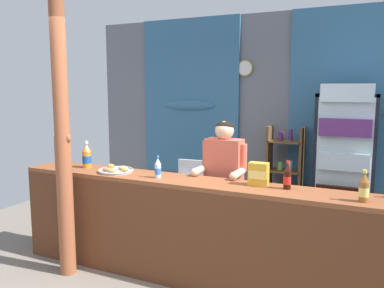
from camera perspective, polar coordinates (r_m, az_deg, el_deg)
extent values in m
plane|color=slate|center=(4.58, 2.87, -15.82)|extent=(7.18, 7.18, 0.00)
cube|color=slate|center=(5.82, 9.49, 3.91)|extent=(5.25, 0.12, 2.88)
cube|color=teal|center=(6.10, -0.29, 6.73)|extent=(1.58, 0.04, 2.35)
ellipsoid|color=teal|center=(6.09, -0.37, 5.62)|extent=(0.87, 0.10, 0.16)
cube|color=teal|center=(5.50, 22.69, 5.95)|extent=(1.72, 0.04, 2.35)
ellipsoid|color=teal|center=(5.49, 22.61, 4.72)|extent=(0.95, 0.10, 0.16)
cylinder|color=tan|center=(5.79, 7.65, 10.75)|extent=(0.23, 0.03, 0.23)
cylinder|color=white|center=(5.78, 7.60, 10.76)|extent=(0.20, 0.01, 0.20)
cube|color=beige|center=(5.97, 2.75, 8.91)|extent=(0.24, 0.02, 0.18)
cube|color=brown|center=(3.72, 0.69, -5.61)|extent=(3.85, 0.45, 0.04)
cube|color=brown|center=(3.70, -0.68, -13.79)|extent=(3.85, 0.04, 0.95)
cube|color=brown|center=(4.92, -19.90, -8.66)|extent=(0.08, 0.40, 0.95)
cylinder|color=#995133|center=(4.16, -17.71, -8.49)|extent=(0.16, 0.16, 1.39)
cylinder|color=#995133|center=(4.00, -18.59, 11.03)|extent=(0.14, 0.14, 1.39)
ellipsoid|color=#995133|center=(3.97, -17.39, 0.78)|extent=(0.06, 0.05, 0.08)
cube|color=black|center=(5.40, 21.34, -2.71)|extent=(0.67, 0.04, 1.79)
cube|color=black|center=(5.15, 17.59, -3.03)|extent=(0.04, 0.61, 1.79)
cube|color=black|center=(5.11, 24.65, -3.49)|extent=(0.04, 0.61, 1.79)
cube|color=black|center=(5.03, 21.62, 6.56)|extent=(0.67, 0.61, 0.04)
cube|color=black|center=(5.35, 20.63, -12.29)|extent=(0.67, 0.61, 0.08)
cube|color=silver|center=(4.83, 20.86, -3.32)|extent=(0.61, 0.02, 1.63)
cylinder|color=#B7B7BC|center=(4.79, 24.11, -4.18)|extent=(0.02, 0.02, 0.40)
cube|color=silver|center=(5.20, 20.90, -7.16)|extent=(0.59, 0.53, 0.02)
cube|color=black|center=(5.06, 20.85, -6.30)|extent=(0.55, 0.49, 0.20)
cube|color=silver|center=(5.12, 21.12, -2.99)|extent=(0.59, 0.53, 0.02)
cube|color=silver|center=(4.98, 21.07, -2.00)|extent=(0.55, 0.49, 0.20)
cube|color=silver|center=(5.06, 21.34, 1.30)|extent=(0.59, 0.53, 0.02)
cube|color=#56286B|center=(4.93, 21.30, 2.42)|extent=(0.55, 0.49, 0.20)
cube|color=silver|center=(5.03, 21.57, 5.65)|extent=(0.59, 0.53, 0.02)
cube|color=silver|center=(4.91, 21.53, 6.89)|extent=(0.55, 0.49, 0.20)
cube|color=brown|center=(5.59, 10.95, -4.29)|extent=(0.04, 0.28, 1.34)
cube|color=brown|center=(5.50, 15.40, -4.64)|extent=(0.04, 0.28, 1.34)
cube|color=brown|center=(5.46, 13.31, 0.34)|extent=(0.44, 0.28, 0.02)
cylinder|color=#56286B|center=(5.47, 12.66, 1.13)|extent=(0.07, 0.07, 0.12)
cylinder|color=#56286B|center=(5.44, 14.02, 1.25)|extent=(0.05, 0.05, 0.16)
cube|color=brown|center=(5.53, 13.17, -3.79)|extent=(0.44, 0.28, 0.02)
cylinder|color=#75C64C|center=(5.53, 12.53, -3.05)|extent=(0.07, 0.07, 0.11)
cylinder|color=silver|center=(5.50, 13.87, -3.06)|extent=(0.07, 0.07, 0.13)
cube|color=brown|center=(5.62, 13.04, -7.80)|extent=(0.44, 0.28, 0.02)
cylinder|color=#56286B|center=(5.61, 12.41, -6.84)|extent=(0.05, 0.05, 0.16)
cylinder|color=#56286B|center=(5.59, 13.73, -7.15)|extent=(0.06, 0.06, 0.12)
cube|color=silver|center=(5.42, -0.66, -7.04)|extent=(0.47, 0.47, 0.04)
cube|color=silver|center=(5.55, 0.09, -4.34)|extent=(0.42, 0.07, 0.40)
cylinder|color=silver|center=(5.39, -3.32, -9.59)|extent=(0.04, 0.04, 0.44)
cylinder|color=silver|center=(5.25, 0.53, -10.05)|extent=(0.04, 0.04, 0.44)
cylinder|color=silver|center=(5.72, -1.75, -8.52)|extent=(0.04, 0.04, 0.44)
cylinder|color=silver|center=(5.59, 1.89, -8.91)|extent=(0.04, 0.04, 0.44)
cube|color=silver|center=(5.47, -2.63, -5.62)|extent=(0.07, 0.40, 0.03)
cube|color=silver|center=(5.32, 1.35, -5.99)|extent=(0.07, 0.40, 0.03)
cylinder|color=#28282D|center=(4.27, 3.53, -11.71)|extent=(0.11, 0.11, 0.82)
cylinder|color=#28282D|center=(4.21, 5.55, -11.99)|extent=(0.11, 0.11, 0.82)
cube|color=#D15B47|center=(4.06, 4.64, -2.90)|extent=(0.37, 0.20, 0.52)
sphere|color=#DBB28E|center=(4.01, 4.69, 1.94)|extent=(0.19, 0.19, 0.19)
ellipsoid|color=black|center=(4.01, 4.75, 2.56)|extent=(0.18, 0.18, 0.10)
cylinder|color=#D15B47|center=(4.12, 2.05, -1.51)|extent=(0.08, 0.08, 0.27)
cylinder|color=#DBB28E|center=(4.01, 1.18, -3.73)|extent=(0.07, 0.26, 0.07)
sphere|color=#DBB28E|center=(3.89, 0.39, -4.09)|extent=(0.08, 0.08, 0.08)
cylinder|color=#D15B47|center=(3.98, 7.35, -1.92)|extent=(0.08, 0.08, 0.27)
cylinder|color=#DBB28E|center=(3.87, 6.61, -4.23)|extent=(0.07, 0.26, 0.07)
sphere|color=#DBB28E|center=(3.75, 5.97, -4.62)|extent=(0.08, 0.08, 0.08)
cylinder|color=orange|center=(4.45, -14.87, -2.16)|extent=(0.09, 0.09, 0.18)
cone|color=orange|center=(4.43, -14.93, -0.50)|extent=(0.09, 0.09, 0.08)
cylinder|color=white|center=(4.42, -14.96, 0.21)|extent=(0.04, 0.04, 0.03)
cylinder|color=#194C99|center=(4.45, -14.87, -2.16)|extent=(0.10, 0.10, 0.08)
cylinder|color=black|center=(3.50, 13.52, -5.09)|extent=(0.06, 0.06, 0.15)
cone|color=black|center=(3.48, 13.58, -3.31)|extent=(0.06, 0.06, 0.07)
cylinder|color=red|center=(3.47, 13.61, -2.55)|extent=(0.03, 0.03, 0.02)
cylinder|color=red|center=(3.50, 13.52, -5.09)|extent=(0.07, 0.07, 0.07)
cylinder|color=silver|center=(3.84, -4.92, -3.89)|extent=(0.06, 0.06, 0.13)
cone|color=silver|center=(3.82, -4.93, -2.46)|extent=(0.06, 0.06, 0.06)
cylinder|color=blue|center=(3.81, -4.94, -1.86)|extent=(0.03, 0.03, 0.02)
cylinder|color=blue|center=(3.84, -4.92, -3.89)|extent=(0.06, 0.06, 0.06)
cylinder|color=brown|center=(3.30, 23.44, -6.34)|extent=(0.07, 0.07, 0.15)
cone|color=brown|center=(3.28, 23.55, -4.44)|extent=(0.07, 0.07, 0.07)
cylinder|color=#E5CC4C|center=(3.27, 23.60, -3.63)|extent=(0.03, 0.03, 0.02)
cylinder|color=#E5D166|center=(3.30, 23.44, -6.34)|extent=(0.07, 0.07, 0.07)
cube|color=gold|center=(3.57, 9.53, -4.29)|extent=(0.17, 0.10, 0.21)
cube|color=#FFE26D|center=(3.52, 9.29, -4.46)|extent=(0.15, 0.00, 0.07)
cylinder|color=#BCBCC1|center=(4.16, -10.89, -3.88)|extent=(0.35, 0.35, 0.02)
torus|color=#BCBCC1|center=(4.16, -10.89, -3.69)|extent=(0.36, 0.36, 0.02)
ellipsoid|color=tan|center=(4.10, -9.60, -3.59)|extent=(0.08, 0.06, 0.04)
ellipsoid|color=tan|center=(4.20, -9.89, -3.36)|extent=(0.11, 0.08, 0.04)
ellipsoid|color=#B2753D|center=(4.25, -11.59, -3.17)|extent=(0.08, 0.08, 0.05)
ellipsoid|color=#A36638|center=(4.15, -12.18, -3.56)|extent=(0.09, 0.08, 0.04)
ellipsoid|color=tan|center=(4.05, -11.40, -3.79)|extent=(0.10, 0.07, 0.05)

